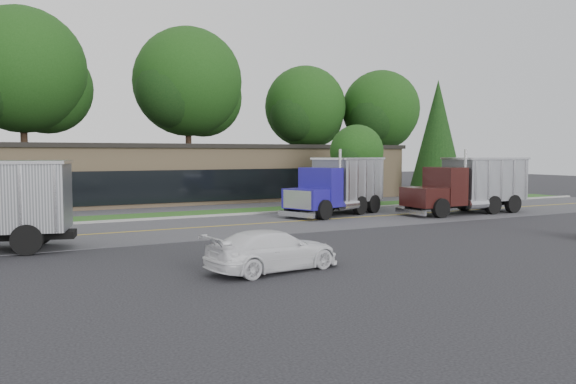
# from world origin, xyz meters

# --- Properties ---
(ground) EXTENTS (140.00, 140.00, 0.00)m
(ground) POSITION_xyz_m (0.00, 0.00, 0.00)
(ground) COLOR #37373C
(ground) RESTS_ON ground
(road) EXTENTS (60.00, 8.00, 0.02)m
(road) POSITION_xyz_m (0.00, 9.00, 0.00)
(road) COLOR #5E5E64
(road) RESTS_ON ground
(center_line) EXTENTS (60.00, 0.12, 0.01)m
(center_line) POSITION_xyz_m (0.00, 9.00, 0.00)
(center_line) COLOR gold
(center_line) RESTS_ON ground
(curb) EXTENTS (60.00, 0.30, 0.12)m
(curb) POSITION_xyz_m (0.00, 13.20, 0.00)
(curb) COLOR #9E9E99
(curb) RESTS_ON ground
(grass_verge) EXTENTS (60.00, 3.40, 0.03)m
(grass_verge) POSITION_xyz_m (0.00, 15.00, 0.00)
(grass_verge) COLOR #2E5E20
(grass_verge) RESTS_ON ground
(far_parking) EXTENTS (60.00, 7.00, 0.02)m
(far_parking) POSITION_xyz_m (0.00, 20.00, 0.00)
(far_parking) COLOR #5E5E64
(far_parking) RESTS_ON ground
(strip_mall) EXTENTS (32.00, 12.00, 4.00)m
(strip_mall) POSITION_xyz_m (2.00, 26.00, 2.00)
(strip_mall) COLOR tan
(strip_mall) RESTS_ON ground
(tree_far_b) EXTENTS (10.91, 10.27, 15.56)m
(tree_far_b) POSITION_xyz_m (-9.83, 34.13, 9.93)
(tree_far_b) COLOR #382619
(tree_far_b) RESTS_ON ground
(tree_far_c) EXTENTS (10.74, 10.11, 15.32)m
(tree_far_c) POSITION_xyz_m (4.16, 34.13, 9.78)
(tree_far_c) COLOR #382619
(tree_far_c) RESTS_ON ground
(tree_far_d) EXTENTS (8.74, 8.22, 12.46)m
(tree_far_d) POSITION_xyz_m (16.13, 33.10, 7.95)
(tree_far_d) COLOR #382619
(tree_far_d) RESTS_ON ground
(tree_far_e) EXTENTS (8.62, 8.11, 12.30)m
(tree_far_e) POSITION_xyz_m (24.13, 31.10, 7.85)
(tree_far_e) COLOR #382619
(tree_far_e) RESTS_ON ground
(evergreen_right) EXTENTS (4.23, 4.23, 9.61)m
(evergreen_right) POSITION_xyz_m (20.00, 18.00, 5.28)
(evergreen_right) COLOR #382619
(evergreen_right) RESTS_ON ground
(tree_verge) EXTENTS (3.93, 3.70, 5.61)m
(tree_verge) POSITION_xyz_m (10.06, 15.05, 3.56)
(tree_verge) COLOR #382619
(tree_verge) RESTS_ON ground
(dump_truck_blue) EXTENTS (7.21, 4.74, 3.36)m
(dump_truck_blue) POSITION_xyz_m (5.93, 10.90, 1.80)
(dump_truck_blue) COLOR black
(dump_truck_blue) RESTS_ON ground
(dump_truck_maroon) EXTENTS (8.25, 2.66, 3.36)m
(dump_truck_maroon) POSITION_xyz_m (13.40, 7.75, 1.80)
(dump_truck_maroon) COLOR black
(dump_truck_maroon) RESTS_ON ground
(rally_car) EXTENTS (4.60, 2.39, 1.27)m
(rally_car) POSITION_xyz_m (-4.55, -1.67, 0.64)
(rally_car) COLOR white
(rally_car) RESTS_ON ground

